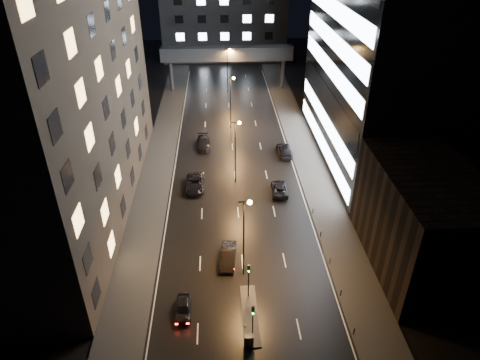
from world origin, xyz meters
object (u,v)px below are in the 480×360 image
at_px(car_away_a, 183,308).
at_px(car_toward_a, 279,188).
at_px(utility_cabinet, 249,340).
at_px(car_away_b, 228,256).
at_px(car_away_c, 195,184).
at_px(car_toward_b, 284,150).
at_px(car_away_d, 203,143).

bearing_deg(car_away_a, car_toward_a, 58.37).
bearing_deg(utility_cabinet, car_away_b, 95.81).
bearing_deg(car_toward_a, car_away_a, 62.35).
bearing_deg(car_away_c, car_toward_a, -8.78).
height_order(car_away_b, car_toward_a, car_away_b).
bearing_deg(car_away_b, car_toward_b, 74.53).
xyz_separation_m(car_away_c, car_away_d, (1.04, 13.42, -0.00)).
distance_m(car_away_b, car_away_d, 30.04).
xyz_separation_m(car_away_d, car_toward_a, (11.46, -15.29, -0.11)).
bearing_deg(car_away_b, car_away_d, 102.62).
distance_m(car_away_a, car_toward_a, 25.46).
bearing_deg(utility_cabinet, car_toward_a, 74.39).
bearing_deg(car_toward_a, car_away_c, -5.86).
height_order(car_away_b, car_away_c, car_away_b).
height_order(car_away_b, utility_cabinet, car_away_b).
height_order(car_toward_b, utility_cabinet, car_toward_b).
bearing_deg(car_away_c, car_away_d, 85.32).
xyz_separation_m(car_toward_a, car_toward_b, (2.44, 11.98, 0.12)).
xyz_separation_m(car_away_c, car_toward_b, (14.94, 10.11, 0.01)).
height_order(car_away_c, car_toward_a, car_away_c).
distance_m(car_away_a, utility_cabinet, 7.80).
relative_size(car_away_d, car_toward_a, 1.11).
height_order(car_away_d, utility_cabinet, car_away_d).
bearing_deg(utility_cabinet, car_toward_b, 75.07).
distance_m(car_away_b, car_toward_b, 28.54).
relative_size(car_away_a, car_toward_a, 0.76).
xyz_separation_m(car_away_c, utility_cabinet, (6.05, -28.31, 0.00)).
xyz_separation_m(car_away_b, utility_cabinet, (1.61, -11.88, -0.01)).
relative_size(car_away_a, utility_cabinet, 2.91).
bearing_deg(car_away_b, car_away_c, 111.25).
bearing_deg(car_toward_a, car_toward_b, -98.86).
relative_size(car_away_b, car_toward_a, 0.99).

